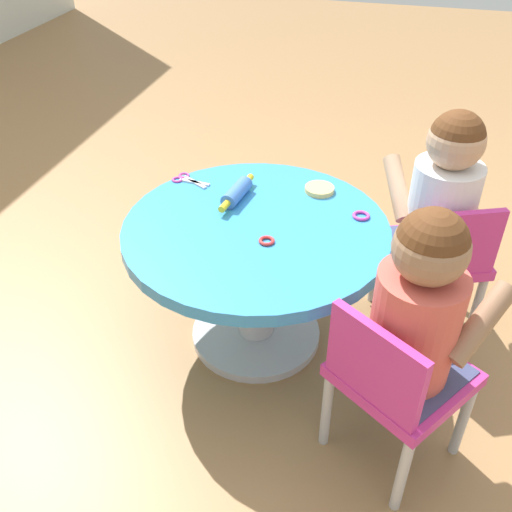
% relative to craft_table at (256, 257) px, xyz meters
% --- Properties ---
extents(ground_plane, '(10.00, 10.00, 0.00)m').
position_rel_craft_table_xyz_m(ground_plane, '(0.00, 0.00, -0.34)').
color(ground_plane, '#9E7247').
extents(craft_table, '(0.81, 0.81, 0.46)m').
position_rel_craft_table_xyz_m(craft_table, '(0.00, 0.00, 0.00)').
color(craft_table, silver).
rests_on(craft_table, ground).
extents(child_chair_left, '(0.42, 0.42, 0.54)m').
position_rel_craft_table_xyz_m(child_chair_left, '(-0.36, -0.46, -0.03)').
color(child_chair_left, '#B7B7BC').
rests_on(child_chair_left, ground).
extents(seated_child_left, '(0.44, 0.42, 0.51)m').
position_rel_craft_table_xyz_m(seated_child_left, '(-0.33, -0.48, 0.19)').
color(seated_child_left, '#3F4772').
rests_on(seated_child_left, ground).
extents(child_chair_right, '(0.39, 0.39, 0.54)m').
position_rel_craft_table_xyz_m(child_chair_right, '(0.20, -0.55, -0.03)').
color(child_chair_right, '#B7B7BC').
rests_on(child_chair_right, ground).
extents(seated_child_right, '(0.42, 0.38, 0.51)m').
position_rel_craft_table_xyz_m(seated_child_right, '(0.24, -0.54, 0.19)').
color(seated_child_right, '#3F4772').
rests_on(seated_child_right, ground).
extents(rolling_pin, '(0.23, 0.07, 0.05)m').
position_rel_craft_table_xyz_m(rolling_pin, '(0.13, 0.10, 0.15)').
color(rolling_pin, '#3F72CC').
rests_on(rolling_pin, craft_table).
extents(craft_scissors, '(0.09, 0.14, 0.01)m').
position_rel_craft_table_xyz_m(craft_scissors, '(0.21, 0.30, 0.12)').
color(craft_scissors, silver).
rests_on(craft_scissors, craft_table).
extents(playdough_blob_0, '(0.10, 0.10, 0.02)m').
position_rel_craft_table_xyz_m(playdough_blob_0, '(0.25, -0.15, 0.13)').
color(playdough_blob_0, '#F2CC72').
rests_on(playdough_blob_0, craft_table).
extents(cookie_cutter_0, '(0.05, 0.05, 0.01)m').
position_rel_craft_table_xyz_m(cookie_cutter_0, '(-0.08, -0.05, 0.13)').
color(cookie_cutter_0, red).
rests_on(cookie_cutter_0, craft_table).
extents(cookie_cutter_1, '(0.05, 0.05, 0.01)m').
position_rel_craft_table_xyz_m(cookie_cutter_1, '(0.13, -0.30, 0.13)').
color(cookie_cutter_1, '#D83FA5').
rests_on(cookie_cutter_1, craft_table).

